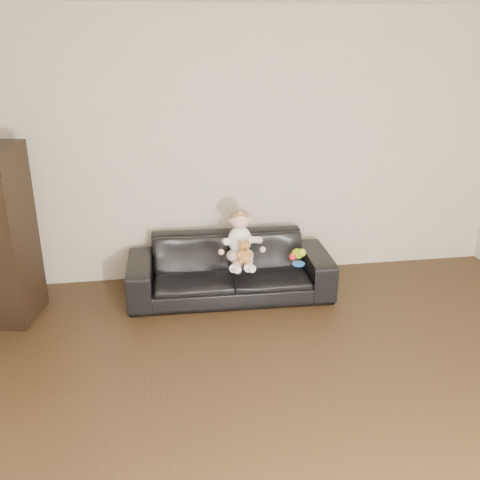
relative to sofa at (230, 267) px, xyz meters
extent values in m
plane|color=#392614|center=(0.36, -2.25, -0.28)|extent=(5.50, 5.50, 0.00)
plane|color=beige|center=(0.36, 0.50, 1.02)|extent=(5.00, 0.00, 5.00)
imported|color=black|center=(0.00, 0.00, 0.00)|extent=(1.92, 0.80, 0.56)
cube|color=black|center=(-1.93, -0.13, 0.49)|extent=(0.47, 0.59, 1.53)
cube|color=silver|center=(-1.91, -0.13, 0.83)|extent=(0.22, 0.28, 0.28)
ellipsoid|color=#F8D3D1|center=(0.08, -0.09, 0.16)|extent=(0.31, 0.29, 0.14)
ellipsoid|color=white|center=(0.08, -0.08, 0.30)|extent=(0.27, 0.24, 0.26)
sphere|color=beige|center=(0.08, -0.09, 0.51)|extent=(0.22, 0.22, 0.17)
ellipsoid|color=#8C603F|center=(0.08, -0.08, 0.53)|extent=(0.22, 0.22, 0.12)
cylinder|color=#F8D3D1|center=(0.03, -0.25, 0.13)|extent=(0.14, 0.22, 0.08)
cylinder|color=#F8D3D1|center=(0.14, -0.25, 0.13)|extent=(0.14, 0.22, 0.08)
sphere|color=white|center=(0.02, -0.36, 0.13)|extent=(0.09, 0.09, 0.07)
sphere|color=white|center=(0.15, -0.36, 0.13)|extent=(0.09, 0.09, 0.07)
cylinder|color=white|center=(-0.05, -0.13, 0.32)|extent=(0.12, 0.19, 0.12)
cylinder|color=white|center=(0.22, -0.13, 0.32)|extent=(0.12, 0.19, 0.12)
ellipsoid|color=#AA6E30|center=(0.09, -0.25, 0.22)|extent=(0.15, 0.14, 0.13)
sphere|color=#AA6E30|center=(0.09, -0.27, 0.32)|extent=(0.12, 0.12, 0.09)
sphere|color=#AA6E30|center=(0.06, -0.26, 0.35)|extent=(0.05, 0.05, 0.03)
sphere|color=#AA6E30|center=(0.12, -0.26, 0.35)|extent=(0.05, 0.05, 0.03)
sphere|color=#593819|center=(0.09, -0.31, 0.31)|extent=(0.05, 0.05, 0.03)
ellipsoid|color=#9FD218|center=(0.63, -0.09, 0.13)|extent=(0.14, 0.15, 0.09)
sphere|color=red|center=(0.57, -0.13, 0.12)|extent=(0.07, 0.07, 0.07)
cylinder|color=blue|center=(0.60, -0.23, 0.10)|extent=(0.12, 0.12, 0.02)
camera|label=1|loc=(-0.63, -4.58, 2.05)|focal=40.00mm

